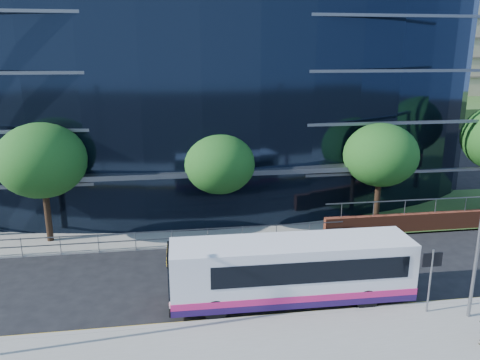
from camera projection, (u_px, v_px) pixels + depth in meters
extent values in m
plane|color=black|center=(312.00, 303.00, 20.54)|extent=(200.00, 200.00, 0.00)
cube|color=gray|center=(319.00, 314.00, 19.57)|extent=(80.00, 0.25, 0.16)
cube|color=gold|center=(317.00, 313.00, 19.78)|extent=(80.00, 0.08, 0.01)
cube|color=gold|center=(316.00, 311.00, 19.92)|extent=(80.00, 0.08, 0.01)
cube|color=gray|center=(172.00, 223.00, 30.17)|extent=(50.00, 8.00, 0.10)
cube|color=black|center=(190.00, 85.00, 40.79)|extent=(38.00, 16.00, 16.00)
cube|color=#595E66|center=(203.00, 173.00, 28.07)|extent=(22.00, 1.20, 0.30)
cube|color=slate|center=(135.00, 233.00, 25.80)|extent=(24.00, 0.05, 0.05)
cube|color=slate|center=(136.00, 240.00, 25.92)|extent=(24.00, 0.05, 0.05)
cylinder|color=slate|center=(136.00, 241.00, 25.93)|extent=(0.04, 0.04, 1.10)
cube|color=#2D511E|center=(398.00, 107.00, 78.08)|extent=(60.00, 42.00, 4.00)
cube|color=tan|center=(400.00, 13.00, 76.07)|extent=(50.00, 12.00, 26.00)
cylinder|color=slate|center=(430.00, 281.00, 19.26)|extent=(0.08, 0.08, 2.80)
cube|color=black|center=(432.00, 260.00, 19.03)|extent=(0.85, 0.06, 0.60)
cylinder|color=black|center=(48.00, 215.00, 26.83)|extent=(0.36, 0.36, 3.30)
ellipsoid|color=#1F4C15|center=(42.00, 160.00, 25.99)|extent=(4.95, 4.95, 4.21)
cylinder|color=black|center=(220.00, 208.00, 28.81)|extent=(0.36, 0.36, 2.86)
ellipsoid|color=#1F4C15|center=(220.00, 164.00, 28.08)|extent=(4.29, 4.29, 3.65)
cylinder|color=black|center=(377.00, 201.00, 29.74)|extent=(0.36, 0.36, 3.08)
ellipsoid|color=#1F4C15|center=(381.00, 155.00, 28.95)|extent=(4.62, 4.62, 3.93)
cylinder|color=black|center=(398.00, 125.00, 61.78)|extent=(0.36, 0.36, 3.08)
ellipsoid|color=#1F4C15|center=(400.00, 102.00, 60.99)|extent=(4.62, 4.62, 3.93)
cube|color=white|center=(292.00, 269.00, 20.29)|extent=(10.49, 2.54, 2.52)
cube|color=#261148|center=(291.00, 292.00, 20.58)|extent=(10.51, 2.59, 0.29)
cube|color=#D71F67|center=(291.00, 286.00, 20.51)|extent=(10.51, 2.59, 0.29)
cube|color=black|center=(305.00, 260.00, 20.27)|extent=(8.40, 2.56, 0.95)
cube|color=black|center=(169.00, 273.00, 19.58)|extent=(0.11, 2.04, 1.47)
cube|color=black|center=(168.00, 254.00, 19.35)|extent=(0.13, 1.95, 0.38)
cube|color=yellow|center=(167.00, 252.00, 19.57)|extent=(0.06, 1.05, 0.21)
cube|color=black|center=(171.00, 301.00, 19.92)|extent=(0.14, 2.28, 0.23)
cylinder|color=black|center=(216.00, 310.00, 19.12)|extent=(0.95, 0.30, 0.95)
cylinder|color=black|center=(366.00, 299.00, 19.95)|extent=(0.95, 0.30, 0.95)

